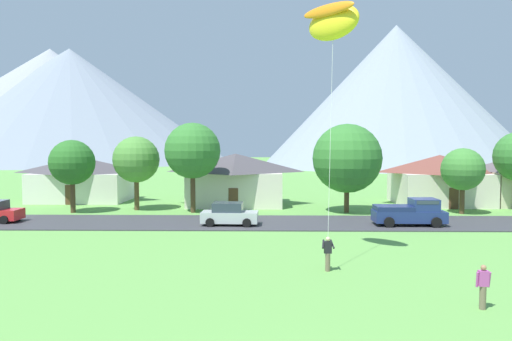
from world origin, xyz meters
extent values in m
cube|color=#38383D|center=(0.00, 27.04, 0.04)|extent=(160.00, 6.99, 0.08)
cone|color=#8E939E|center=(-74.67, 154.10, 19.28)|extent=(107.80, 107.80, 38.55)
cone|color=gray|center=(34.58, 121.30, 19.03)|extent=(72.25, 72.25, 38.06)
cone|color=gray|center=(-66.93, 151.60, 19.05)|extent=(107.59, 107.59, 38.10)
cube|color=beige|center=(16.77, 38.97, 1.61)|extent=(8.59, 7.56, 3.22)
pyramid|color=brown|center=(16.77, 38.97, 4.11)|extent=(9.28, 8.17, 1.77)
cube|color=brown|center=(16.77, 35.17, 1.00)|extent=(0.90, 0.06, 2.00)
cube|color=beige|center=(-3.90, 38.19, 1.66)|extent=(9.16, 7.25, 3.32)
pyramid|color=#474247|center=(-3.90, 38.19, 4.23)|extent=(9.89, 7.83, 1.83)
cube|color=brown|center=(-3.90, 34.55, 1.00)|extent=(0.90, 0.06, 2.00)
cube|color=silver|center=(-20.56, 40.85, 1.52)|extent=(9.63, 6.36, 3.04)
pyramid|color=#474247|center=(-20.56, 40.85, 3.87)|extent=(10.40, 6.87, 1.67)
cube|color=brown|center=(-20.56, 37.65, 1.00)|extent=(0.90, 0.06, 2.00)
cylinder|color=brown|center=(-12.83, 34.09, 1.54)|extent=(0.44, 0.44, 3.09)
sphere|color=#4C8938|center=(-12.83, 34.09, 4.69)|extent=(4.26, 4.26, 4.26)
cylinder|color=#4C3823|center=(6.34, 32.86, 1.27)|extent=(0.44, 0.44, 2.54)
sphere|color=#33752D|center=(6.34, 32.86, 4.84)|extent=(6.14, 6.14, 6.14)
cylinder|color=#4C3823|center=(-18.05, 32.27, 1.50)|extent=(0.44, 0.44, 3.00)
sphere|color=#286623|center=(-18.05, 32.27, 4.49)|extent=(3.98, 3.98, 3.98)
cylinder|color=#4C3823|center=(-7.38, 32.57, 1.83)|extent=(0.44, 0.44, 3.67)
sphere|color=#33752D|center=(-7.38, 32.57, 5.53)|extent=(4.95, 4.95, 4.95)
cylinder|color=#4C3823|center=(16.29, 32.20, 1.27)|extent=(0.44, 0.44, 2.54)
sphere|color=#3D7F33|center=(16.29, 32.20, 3.92)|extent=(3.69, 3.69, 3.69)
cube|color=#B7BCC1|center=(-3.59, 25.77, 0.68)|extent=(4.27, 1.97, 0.80)
cube|color=#2D3847|center=(-3.74, 25.78, 1.42)|extent=(2.26, 1.68, 0.68)
cylinder|color=black|center=(-2.21, 26.63, 0.40)|extent=(0.65, 0.27, 0.64)
cylinder|color=black|center=(-2.28, 24.79, 0.40)|extent=(0.65, 0.27, 0.64)
cylinder|color=black|center=(-4.90, 26.75, 0.40)|extent=(0.65, 0.27, 0.64)
cylinder|color=black|center=(-4.98, 24.91, 0.40)|extent=(0.65, 0.27, 0.64)
cylinder|color=black|center=(-20.72, 27.66, 0.40)|extent=(0.64, 0.25, 0.64)
cylinder|color=black|center=(-20.70, 25.82, 0.40)|extent=(0.64, 0.25, 0.64)
cube|color=navy|center=(9.76, 25.90, 0.75)|extent=(5.22, 2.05, 0.84)
cube|color=navy|center=(10.86, 25.89, 1.62)|extent=(1.92, 1.86, 0.90)
cube|color=#2D3847|center=(10.86, 25.89, 1.89)|extent=(1.63, 1.89, 0.28)
cube|color=navy|center=(8.61, 25.91, 1.35)|extent=(2.72, 1.98, 0.36)
cylinder|color=black|center=(11.47, 26.90, 0.46)|extent=(0.76, 0.29, 0.76)
cylinder|color=black|center=(11.45, 24.86, 0.46)|extent=(0.76, 0.29, 0.76)
cylinder|color=black|center=(8.07, 26.93, 0.46)|extent=(0.76, 0.29, 0.76)
cylinder|color=black|center=(8.05, 24.89, 0.46)|extent=(0.76, 0.29, 0.76)
cylinder|color=#70604C|center=(2.07, 13.28, 0.44)|extent=(0.24, 0.24, 0.88)
cube|color=black|center=(2.07, 13.28, 1.17)|extent=(0.36, 0.22, 0.58)
sphere|color=beige|center=(2.07, 13.28, 1.57)|extent=(0.21, 0.21, 0.21)
cylinder|color=black|center=(1.85, 13.34, 1.31)|extent=(0.18, 0.55, 0.37)
cylinder|color=black|center=(2.29, 13.34, 1.31)|extent=(0.18, 0.55, 0.37)
ellipsoid|color=yellow|center=(2.53, 15.39, 12.36)|extent=(3.15, 3.15, 2.03)
ellipsoid|color=orange|center=(2.21, 15.08, 12.92)|extent=(2.54, 2.54, 0.70)
cylinder|color=silver|center=(2.30, 14.33, 6.95)|extent=(0.48, 2.14, 10.81)
cylinder|color=#70604C|center=(7.14, 8.09, 0.44)|extent=(0.24, 0.24, 0.88)
cube|color=#B7479E|center=(7.14, 8.09, 1.17)|extent=(0.36, 0.22, 0.58)
sphere|color=#9E7051|center=(7.14, 8.09, 1.57)|extent=(0.21, 0.21, 0.21)
cylinder|color=#B7479E|center=(6.92, 8.09, 1.12)|extent=(0.12, 0.18, 0.59)
cylinder|color=#B7479E|center=(7.36, 8.09, 1.12)|extent=(0.12, 0.18, 0.59)
camera|label=1|loc=(-0.99, -9.45, 6.18)|focal=33.36mm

